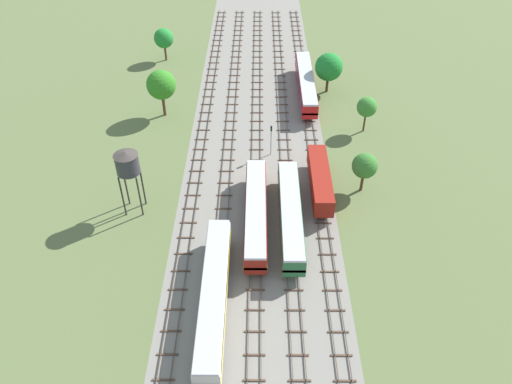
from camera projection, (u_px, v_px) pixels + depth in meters
The scene contains 19 objects.
ground_plane at pixel (256, 148), 85.38m from camera, with size 480.00×480.00×0.00m, color #5B6B3D.
ballast_bed at pixel (256, 148), 85.37m from camera, with size 23.03×176.00×0.01m, color gray.
track_far_left at pixel (201, 144), 86.10m from camera, with size 2.40×126.00×0.29m.
track_left at pixel (229, 144), 86.08m from camera, with size 2.40×126.00×0.29m.
track_centre_left at pixel (257, 144), 86.06m from camera, with size 2.40×126.00×0.29m.
track_centre at pixel (284, 144), 86.03m from camera, with size 2.40×126.00×0.29m.
track_centre_right at pixel (312, 144), 86.01m from camera, with size 2.40×126.00×0.29m.
passenger_coach_left_nearest at pixel (214, 294), 58.22m from camera, with size 2.96×22.00×3.80m.
diesel_railcar_centre_near at pixel (290, 214), 68.82m from camera, with size 2.96×20.50×3.80m.
diesel_railcar_centre_left_mid at pixel (256, 212), 69.13m from camera, with size 2.96×20.50×3.80m.
freight_boxcar_centre_right_midfar at pixel (320, 179), 74.89m from camera, with size 2.87×14.00×3.60m.
passenger_coach_centre_right_far at pixel (306, 83), 97.84m from camera, with size 2.96×22.00×3.80m.
water_tower at pixel (127, 163), 68.20m from camera, with size 3.39×3.39×10.16m.
signal_post_nearest at pixel (271, 136), 81.68m from camera, with size 0.28×0.47×5.68m.
lineside_tree_0 at pixel (329, 67), 97.19m from camera, with size 5.39×5.39×7.98m.
lineside_tree_1 at pixel (164, 38), 108.38m from camera, with size 4.21×4.21×7.11m.
lineside_tree_2 at pixel (365, 166), 73.93m from camera, with size 3.82×3.82×6.51m.
lineside_tree_3 at pixel (367, 107), 86.42m from camera, with size 3.48×3.48×6.58m.
lineside_tree_4 at pixel (161, 85), 89.76m from camera, with size 5.28×5.28×8.83m.
Camera 1 is at (0.35, -14.31, 49.00)m, focal length 35.36 mm.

